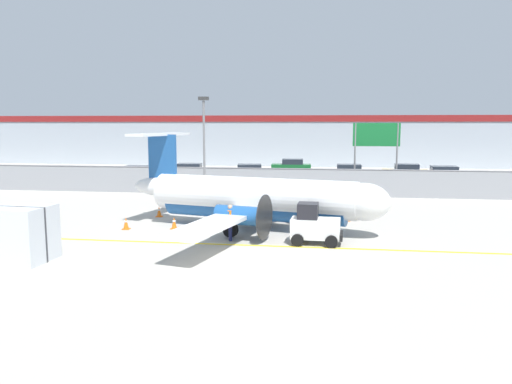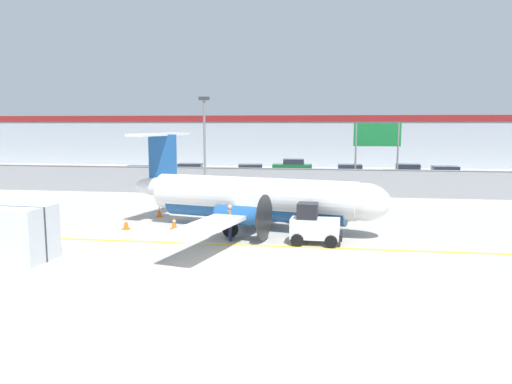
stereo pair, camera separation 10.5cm
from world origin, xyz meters
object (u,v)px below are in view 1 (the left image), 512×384
at_px(parked_car_2, 248,173).
at_px(apron_light_pole, 204,140).
at_px(baggage_tug, 314,226).
at_px(traffic_cone_near_left, 159,211).
at_px(traffic_cone_far_right, 126,223).
at_px(highway_sign, 376,141).
at_px(traffic_cone_near_right, 174,223).
at_px(parked_car_3, 292,166).
at_px(ground_crew_worker, 230,220).
at_px(parked_car_5, 405,172).
at_px(parked_car_1, 188,172).
at_px(commuter_airplane, 258,199).
at_px(traffic_cone_far_left, 347,215).
at_px(parked_car_0, 139,175).
at_px(parked_car_6, 445,175).
at_px(cargo_container, 19,234).
at_px(parked_car_4, 350,173).

distance_m(parked_car_2, apron_light_pole, 12.58).
distance_m(baggage_tug, traffic_cone_near_left, 10.73).
bearing_deg(traffic_cone_far_right, highway_sign, 47.96).
height_order(traffic_cone_near_left, traffic_cone_near_right, same).
distance_m(traffic_cone_far_right, parked_car_3, 29.98).
xyz_separation_m(ground_crew_worker, parked_car_5, (11.79, 25.74, -0.06)).
bearing_deg(traffic_cone_near_right, baggage_tug, -17.43).
relative_size(parked_car_1, parked_car_2, 0.99).
bearing_deg(parked_car_1, commuter_airplane, 109.20).
distance_m(baggage_tug, parked_car_2, 24.49).
bearing_deg(traffic_cone_far_left, traffic_cone_far_right, -161.26).
bearing_deg(traffic_cone_near_right, parked_car_0, 116.18).
xyz_separation_m(traffic_cone_near_left, parked_car_6, (20.24, 18.39, 0.58)).
xyz_separation_m(traffic_cone_near_left, traffic_cone_far_left, (10.91, 0.25, 0.00)).
bearing_deg(parked_car_0, commuter_airplane, -51.87).
distance_m(traffic_cone_near_left, parked_car_5, 26.63).
relative_size(cargo_container, traffic_cone_far_right, 3.95).
relative_size(parked_car_0, parked_car_2, 0.96).
xyz_separation_m(parked_car_1, highway_sign, (16.81, -6.19, 3.24)).
relative_size(traffic_cone_near_right, parked_car_3, 0.15).
height_order(commuter_airplane, parked_car_3, commuter_airplane).
bearing_deg(highway_sign, parked_car_2, 150.90).
bearing_deg(parked_car_3, commuter_airplane, 88.45).
bearing_deg(parked_car_6, parked_car_0, -172.20).
bearing_deg(parked_car_1, highway_sign, 154.34).
relative_size(parked_car_0, highway_sign, 0.77).
bearing_deg(traffic_cone_far_left, traffic_cone_near_right, -159.09).
xyz_separation_m(parked_car_2, parked_car_3, (3.52, 7.54, 0.00)).
height_order(ground_crew_worker, highway_sign, highway_sign).
height_order(parked_car_0, parked_car_5, same).
bearing_deg(traffic_cone_far_right, parked_car_4, 61.39).
xyz_separation_m(traffic_cone_near_left, highway_sign, (13.51, 11.94, 3.83)).
xyz_separation_m(commuter_airplane, parked_car_3, (-0.20, 28.25, -0.71)).
bearing_deg(baggage_tug, traffic_cone_near_right, 165.76).
distance_m(cargo_container, parked_car_5, 36.05).
bearing_deg(parked_car_1, cargo_container, 86.51).
distance_m(traffic_cone_near_right, parked_car_0, 20.22).
bearing_deg(traffic_cone_near_left, parked_car_4, 58.17).
distance_m(parked_car_2, parked_car_5, 14.77).
bearing_deg(apron_light_pole, traffic_cone_far_left, -30.97).
xyz_separation_m(parked_car_3, parked_car_6, (14.22, -7.22, 0.00)).
distance_m(parked_car_1, parked_car_4, 15.26).
height_order(traffic_cone_near_left, parked_car_2, parked_car_2).
distance_m(parked_car_1, apron_light_pole, 13.39).
bearing_deg(parked_car_4, parked_car_0, -167.34).
bearing_deg(parked_car_6, commuter_airplane, -123.08).
height_order(parked_car_0, parked_car_2, same).
bearing_deg(traffic_cone_far_right, apron_light_pole, 79.37).
relative_size(ground_crew_worker, traffic_cone_near_left, 2.66).
xyz_separation_m(traffic_cone_far_right, apron_light_pole, (1.81, 9.66, 3.99)).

